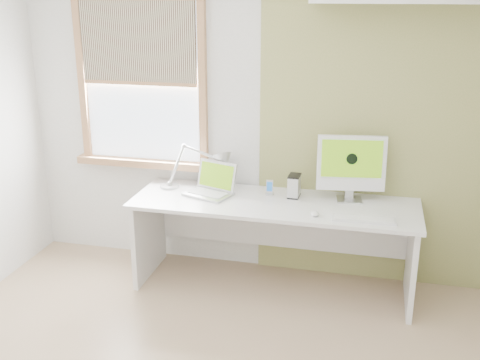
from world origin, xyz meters
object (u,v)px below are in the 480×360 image
(desk_lamp, at_px, (213,165))
(laptop, at_px, (212,186))
(desk, at_px, (275,222))
(external_drive, at_px, (294,186))
(imac, at_px, (351,164))

(desk_lamp, height_order, laptop, desk_lamp)
(desk, height_order, external_drive, external_drive)
(external_drive, relative_size, imac, 0.34)
(desk, distance_m, external_drive, 0.33)
(desk_lamp, relative_size, imac, 1.27)
(laptop, distance_m, imac, 1.10)
(desk, height_order, laptop, laptop)
(external_drive, bearing_deg, desk_lamp, 175.07)
(laptop, bearing_deg, desk_lamp, 100.44)
(external_drive, distance_m, imac, 0.47)
(imac, bearing_deg, desk, -167.25)
(imac, bearing_deg, laptop, -173.81)
(laptop, bearing_deg, desk, -1.02)
(desk, bearing_deg, laptop, 178.98)
(laptop, bearing_deg, external_drive, 6.99)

